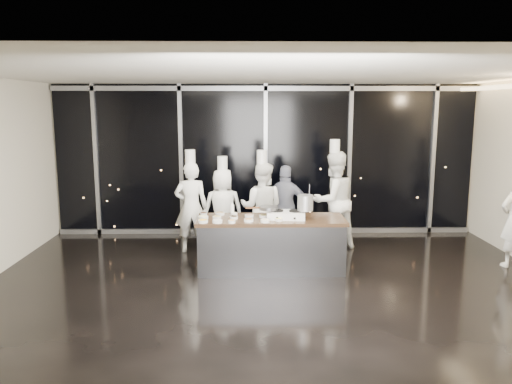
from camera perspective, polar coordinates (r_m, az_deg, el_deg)
The scene contains 14 objects.
ground at distance 7.72m, azimuth 2.02°, elevation -11.01°, with size 9.00×9.00×0.00m, color black.
room_shell at distance 7.24m, azimuth 3.52°, elevation 5.86°, with size 9.02×7.02×3.21m.
window_wall at distance 10.70m, azimuth 1.09°, elevation 3.68°, with size 8.90×0.11×3.20m.
demo_counter at distance 8.43m, azimuth 1.71°, elevation -5.95°, with size 2.46×0.86×0.90m.
stove at distance 8.28m, azimuth 3.47°, elevation -2.60°, with size 0.65×0.45×0.14m.
frying_pan at distance 8.29m, azimuth 1.39°, elevation -1.85°, with size 0.56×0.34×0.05m.
stock_pot at distance 8.25m, azimuth 5.66°, elevation -1.23°, with size 0.26×0.26×0.26m, color #ABABAD.
prep_bowls at distance 8.21m, azimuth -2.71°, elevation -2.98°, with size 1.39×0.73×0.05m.
squeeze_bottle at distance 8.52m, azimuth -2.74°, elevation -1.91°, with size 0.06×0.06×0.24m.
chef_far_left at distance 9.47m, azimuth -7.41°, elevation -1.62°, with size 0.64×0.44×1.94m.
chef_left at distance 9.58m, azimuth -3.80°, elevation -1.88°, with size 0.82×0.59×1.81m.
chef_center at distance 9.40m, azimuth 0.66°, elevation -1.71°, with size 0.93×0.79×1.94m.
guest at distance 9.71m, azimuth 3.44°, elevation -1.68°, with size 1.02×0.64×1.62m.
chef_right at distance 9.69m, azimuth 8.83°, elevation -0.92°, with size 1.13×1.03×2.12m.
Camera 1 is at (-0.40, -7.20, 2.75)m, focal length 35.00 mm.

